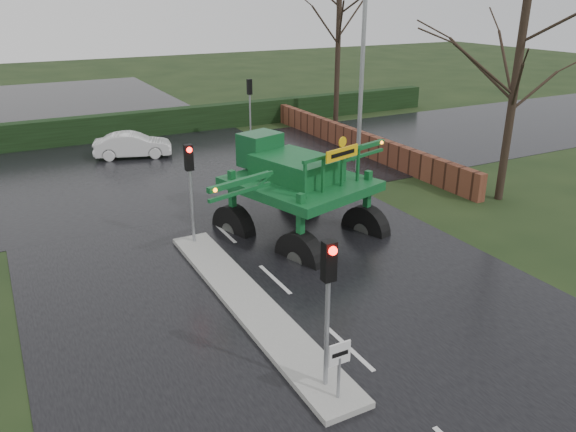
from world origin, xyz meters
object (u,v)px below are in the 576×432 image
street_light_right (358,42)px  crop_sprayer (296,192)px  traffic_signal_far (250,96)px  white_sedan (134,157)px  traffic_signal_near (328,284)px  traffic_signal_mid (190,173)px  keep_left_sign (339,362)px

street_light_right → crop_sprayer: 10.47m
traffic_signal_far → white_sedan: bearing=3.6°
traffic_signal_near → traffic_signal_mid: 8.50m
traffic_signal_far → keep_left_sign: bearing=70.1°
traffic_signal_near → keep_left_sign: bearing=-90.0°
traffic_signal_mid → traffic_signal_far: size_ratio=1.00×
street_light_right → crop_sprayer: street_light_right is taller
keep_left_sign → traffic_signal_near: 1.61m
traffic_signal_mid → white_sedan: traffic_signal_mid is taller
traffic_signal_far → traffic_signal_near: bearing=69.6°
keep_left_sign → traffic_signal_mid: traffic_signal_mid is taller
traffic_signal_mid → traffic_signal_far: 14.75m
traffic_signal_mid → street_light_right: 11.05m
traffic_signal_mid → crop_sprayer: bearing=-43.0°
traffic_signal_near → street_light_right: 16.46m
white_sedan → traffic_signal_mid: bearing=-168.0°
keep_left_sign → street_light_right: bearing=54.9°
traffic_signal_far → street_light_right: (1.69, -8.01, 3.40)m
keep_left_sign → traffic_signal_mid: (0.00, 8.99, 1.53)m
crop_sprayer → keep_left_sign: bearing=-128.0°
traffic_signal_mid → traffic_signal_far: same height
keep_left_sign → white_sedan: bearing=87.6°
traffic_signal_near → traffic_signal_mid: size_ratio=1.00×
traffic_signal_near → traffic_signal_far: 22.42m
white_sedan → crop_sprayer: bearing=-157.1°
keep_left_sign → traffic_signal_far: traffic_signal_far is taller
traffic_signal_near → traffic_signal_far: same height
traffic_signal_near → traffic_signal_far: bearing=69.6°
keep_left_sign → street_light_right: size_ratio=0.14×
traffic_signal_near → traffic_signal_far: size_ratio=1.00×
keep_left_sign → traffic_signal_mid: 9.12m
traffic_signal_near → street_light_right: (9.49, 13.01, 3.40)m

